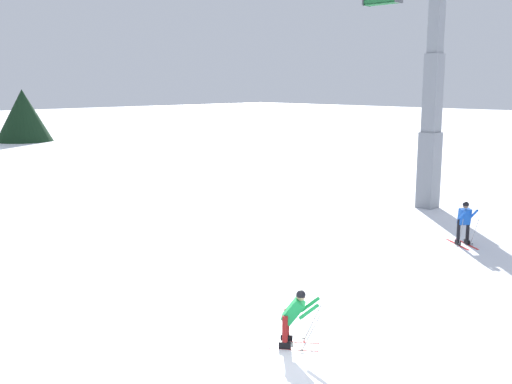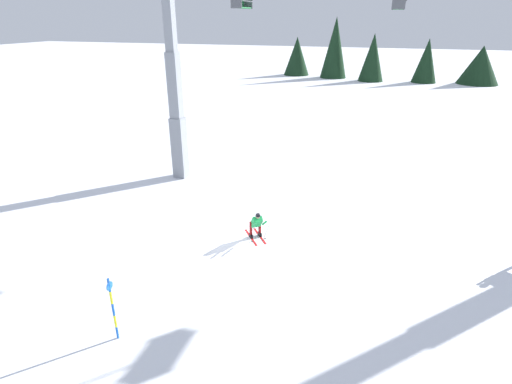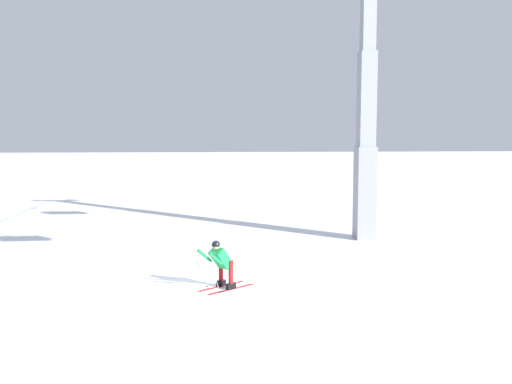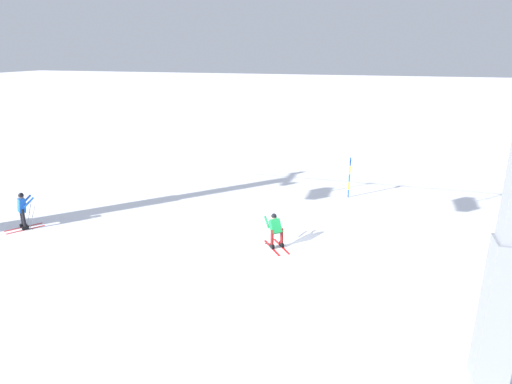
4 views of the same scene
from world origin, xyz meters
name	(u,v)px [view 3 (image 3 of 4)]	position (x,y,z in m)	size (l,w,h in m)	color
ground_plane	(195,281)	(0.00, 0.00, 0.00)	(260.00, 260.00, 0.00)	white
skier_carving_main	(221,261)	(0.98, 0.72, 0.78)	(1.45, 1.65, 1.50)	red
lift_tower_near	(366,117)	(-5.91, 6.78, 4.90)	(0.77, 2.75, 11.76)	gray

